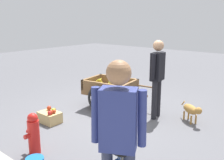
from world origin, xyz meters
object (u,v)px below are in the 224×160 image
(fruit_cart, at_px, (110,90))
(apple_crate, at_px, (50,117))
(fire_hydrant, at_px, (34,134))
(vendor_person, at_px, (157,72))
(dog, at_px, (191,110))
(cyclist_person, at_px, (118,131))

(fruit_cart, relative_size, apple_crate, 3.96)
(fruit_cart, relative_size, fire_hydrant, 2.60)
(vendor_person, xyz_separation_m, dog, (-0.70, -0.22, -0.72))
(vendor_person, bearing_deg, dog, -162.69)
(fruit_cart, relative_size, cyclist_person, 1.02)
(vendor_person, relative_size, fire_hydrant, 2.46)
(fruit_cart, xyz_separation_m, fire_hydrant, (-0.46, 2.38, -0.11))
(cyclist_person, height_order, fire_hydrant, cyclist_person)
(vendor_person, xyz_separation_m, apple_crate, (1.50, 1.63, -0.86))
(fruit_cart, xyz_separation_m, dog, (-1.82, -0.39, -0.17))
(dog, relative_size, fire_hydrant, 0.86)
(fruit_cart, xyz_separation_m, vendor_person, (-1.13, -0.17, 0.55))
(vendor_person, distance_m, dog, 1.02)
(cyclist_person, bearing_deg, fire_hydrant, -8.61)
(vendor_person, height_order, cyclist_person, cyclist_person)
(fruit_cart, height_order, fire_hydrant, fruit_cart)
(vendor_person, distance_m, apple_crate, 2.38)
(cyclist_person, relative_size, dog, 2.97)
(cyclist_person, bearing_deg, vendor_person, -66.57)
(fruit_cart, height_order, dog, fruit_cart)
(fruit_cart, distance_m, cyclist_person, 3.61)
(dog, height_order, apple_crate, dog)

